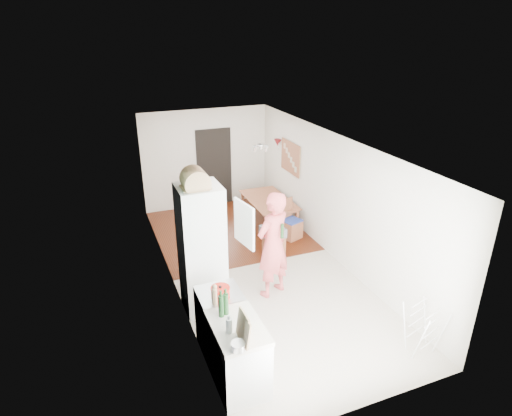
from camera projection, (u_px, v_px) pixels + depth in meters
room_shell at (258, 210)px, 7.77m from camera, size 3.20×7.00×2.50m
floor at (258, 269)px, 8.26m from camera, size 3.20×7.00×0.01m
wood_floor_overlay at (228, 230)px, 9.84m from camera, size 3.20×3.30×0.01m
sage_wall_panel at (199, 243)px, 5.29m from camera, size 0.02×3.00×1.30m
tile_splashback at (214, 315)px, 5.09m from camera, size 0.02×1.90×0.50m
doorway_recess at (214, 168)px, 10.91m from camera, size 0.90×0.04×2.00m
base_cabinet at (238, 356)px, 5.47m from camera, size 0.60×0.90×0.86m
worktop at (237, 327)px, 5.29m from camera, size 0.62×0.92×0.06m
range_cooker at (220, 321)px, 6.11m from camera, size 0.60×0.60×0.88m
cooker_top at (219, 294)px, 5.93m from camera, size 0.60×0.60×0.04m
fridge_housing at (202, 250)px, 6.74m from camera, size 0.66×0.66×2.15m
fridge_door at (244, 224)px, 6.51m from camera, size 0.14×0.56×0.70m
fridge_interior at (219, 219)px, 6.66m from camera, size 0.02×0.52×0.66m
pinboard at (291, 157)px, 9.82m from camera, size 0.03×0.90×0.70m
pinboard_frame at (290, 157)px, 9.81m from camera, size 0.00×0.94×0.74m
wall_sconce at (278, 142)px, 10.28m from camera, size 0.18×0.18×0.16m
person at (273, 236)px, 7.10m from camera, size 0.96×0.81×2.23m
dining_table at (270, 212)px, 10.17m from camera, size 0.80×1.42×0.50m
dining_chair at (292, 220)px, 9.30m from camera, size 0.48×0.48×0.89m
stool at (274, 246)px, 8.64m from camera, size 0.39×0.39×0.47m
grey_drape at (273, 232)px, 8.50m from camera, size 0.45×0.45×0.19m
drying_rack at (423, 329)px, 6.04m from camera, size 0.47×0.44×0.76m
bread_bin at (195, 181)px, 6.20m from camera, size 0.48×0.46×0.22m
red_casserole at (220, 292)px, 5.80m from camera, size 0.28×0.28×0.15m
steel_pan at (238, 346)px, 4.87m from camera, size 0.20×0.20×0.09m
held_bottle at (282, 231)px, 6.96m from camera, size 0.05×0.05×0.25m
bottle_a at (226, 304)px, 5.43m from camera, size 0.08×0.08×0.30m
bottle_b at (221, 306)px, 5.39m from camera, size 0.07×0.07×0.31m
bottle_c at (229, 326)px, 5.12m from camera, size 0.10×0.10×0.19m
pepper_mill_front at (214, 298)px, 5.65m from camera, size 0.06×0.06×0.20m
pepper_mill_back at (215, 296)px, 5.65m from camera, size 0.08×0.08×0.23m
chopping_boards at (244, 329)px, 4.92m from camera, size 0.11×0.28×0.38m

